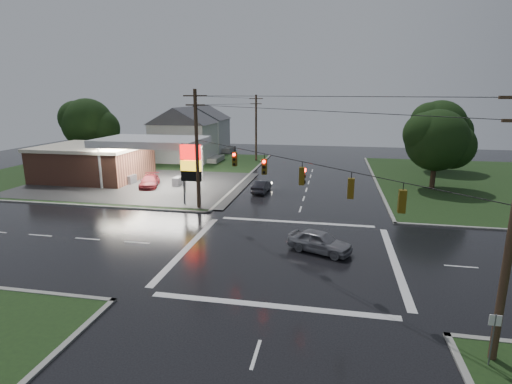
% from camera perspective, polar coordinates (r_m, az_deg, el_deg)
% --- Properties ---
extents(ground, '(120.00, 120.00, 0.00)m').
position_cam_1_polar(ground, '(27.46, 4.42, -8.77)').
color(ground, black).
rests_on(ground, ground).
extents(grass_nw, '(36.00, 36.00, 0.08)m').
position_cam_1_polar(grass_nw, '(59.68, -18.06, 2.96)').
color(grass_nw, black).
rests_on(grass_nw, ground).
extents(gas_station, '(26.20, 18.00, 5.60)m').
position_cam_1_polar(gas_station, '(53.77, -21.16, 4.31)').
color(gas_station, '#2D2D2D').
rests_on(gas_station, ground).
extents(pylon_sign, '(2.00, 0.35, 6.00)m').
position_cam_1_polar(pylon_sign, '(38.66, -9.27, 3.90)').
color(pylon_sign, '#59595E').
rests_on(pylon_sign, ground).
extents(utility_pole_nw, '(2.20, 0.32, 11.00)m').
position_cam_1_polar(utility_pole_nw, '(37.14, -8.45, 6.20)').
color(utility_pole_nw, '#382619').
rests_on(utility_pole_nw, ground).
extents(utility_pole_n, '(2.20, 0.32, 10.50)m').
position_cam_1_polar(utility_pole_n, '(64.60, 0.01, 9.27)').
color(utility_pole_n, '#382619').
rests_on(utility_pole_n, ground).
extents(traffic_signals, '(26.87, 26.87, 1.47)m').
position_cam_1_polar(traffic_signals, '(25.68, 4.72, 4.70)').
color(traffic_signals, black).
rests_on(traffic_signals, ground).
extents(house_near, '(11.05, 8.48, 8.60)m').
position_cam_1_polar(house_near, '(65.95, -10.25, 8.22)').
color(house_near, silver).
rests_on(house_near, ground).
extents(house_far, '(11.05, 8.48, 8.60)m').
position_cam_1_polar(house_far, '(77.53, -7.73, 9.11)').
color(house_far, silver).
rests_on(house_far, ground).
extents(tree_nw_behind, '(8.93, 7.60, 10.00)m').
position_cam_1_polar(tree_nw_behind, '(66.40, -22.79, 8.96)').
color(tree_nw_behind, black).
rests_on(tree_nw_behind, ground).
extents(tree_ne_near, '(7.99, 6.80, 8.98)m').
position_cam_1_polar(tree_ne_near, '(48.82, 24.58, 6.70)').
color(tree_ne_near, black).
rests_on(tree_ne_near, ground).
extents(tree_ne_far, '(8.46, 7.20, 9.80)m').
position_cam_1_polar(tree_ne_far, '(61.10, 24.86, 8.43)').
color(tree_ne_far, black).
rests_on(tree_ne_far, ground).
extents(car_north, '(1.68, 4.12, 1.33)m').
position_cam_1_polar(car_north, '(44.03, 0.78, 0.83)').
color(car_north, '#212229').
rests_on(car_north, ground).
extents(car_crossing, '(4.75, 3.34, 1.50)m').
position_cam_1_polar(car_crossing, '(27.75, 9.10, -7.00)').
color(car_crossing, gray).
rests_on(car_crossing, ground).
extents(car_pump, '(3.25, 5.14, 1.39)m').
position_cam_1_polar(car_pump, '(48.02, -14.96, 1.49)').
color(car_pump, maroon).
rests_on(car_pump, ground).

